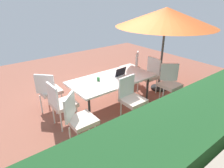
# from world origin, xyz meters

# --- Properties ---
(ground_plane) EXTENTS (10.00, 10.00, 0.02)m
(ground_plane) POSITION_xyz_m (0.00, 0.00, -0.01)
(ground_plane) COLOR #935442
(hedge_row) EXTENTS (6.30, 0.86, 1.32)m
(hedge_row) POSITION_xyz_m (0.00, 2.41, 0.66)
(hedge_row) COLOR #1E4C23
(hedge_row) RESTS_ON ground_plane
(dining_table) EXTENTS (2.03, 1.02, 0.74)m
(dining_table) POSITION_xyz_m (0.00, 0.00, 0.69)
(dining_table) COLOR silver
(dining_table) RESTS_ON ground_plane
(patio_umbrella) EXTENTS (2.56, 2.56, 2.25)m
(patio_umbrella) POSITION_xyz_m (-1.67, 0.08, 2.01)
(patio_umbrella) COLOR #4C4C4C
(patio_umbrella) RESTS_ON ground_plane
(chair_north) EXTENTS (0.46, 0.47, 0.98)m
(chair_north) POSITION_xyz_m (0.03, 0.70, 0.55)
(chair_north) COLOR beige
(chair_north) RESTS_ON ground_plane
(chair_east) EXTENTS (0.47, 0.46, 0.98)m
(chair_east) POSITION_xyz_m (1.31, 0.01, 0.55)
(chair_east) COLOR beige
(chair_east) RESTS_ON ground_plane
(chair_southeast) EXTENTS (0.59, 0.59, 0.98)m
(chair_southeast) POSITION_xyz_m (1.28, -0.70, 0.55)
(chair_southeast) COLOR beige
(chair_southeast) RESTS_ON ground_plane
(chair_northeast) EXTENTS (0.59, 0.59, 0.98)m
(chair_northeast) POSITION_xyz_m (1.29, 0.69, 0.55)
(chair_northeast) COLOR beige
(chair_northeast) RESTS_ON ground_plane
(chair_southwest) EXTENTS (0.58, 0.58, 0.98)m
(chair_southwest) POSITION_xyz_m (-1.33, -0.74, 0.55)
(chair_southwest) COLOR beige
(chair_southwest) RESTS_ON ground_plane
(chair_west) EXTENTS (0.46, 0.46, 0.98)m
(chair_west) POSITION_xyz_m (-1.27, 0.04, 0.55)
(chair_west) COLOR beige
(chair_west) RESTS_ON ground_plane
(chair_northwest) EXTENTS (0.58, 0.59, 0.98)m
(chair_northwest) POSITION_xyz_m (-1.27, 0.71, 0.55)
(chair_northwest) COLOR beige
(chair_northwest) RESTS_ON ground_plane
(laptop) EXTENTS (0.34, 0.27, 0.21)m
(laptop) POSITION_xyz_m (-0.23, -0.03, 0.79)
(laptop) COLOR #B7B7BC
(laptop) RESTS_ON dining_table
(cup) EXTENTS (0.07, 0.07, 0.08)m
(cup) POSITION_xyz_m (0.34, -0.07, 0.78)
(cup) COLOR #286B33
(cup) RESTS_ON dining_table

